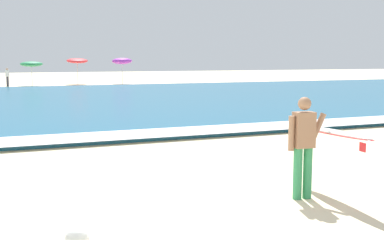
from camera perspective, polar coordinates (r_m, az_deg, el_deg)
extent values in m
plane|color=beige|center=(7.92, -3.11, -10.16)|extent=(160.00, 160.00, 0.00)
cube|color=#1E6084|center=(27.40, -16.94, 2.10)|extent=(120.00, 28.00, 0.14)
cube|color=white|center=(14.18, -11.92, -1.94)|extent=(120.00, 1.71, 0.01)
cylinder|color=#338E56|center=(8.42, 12.27, -6.15)|extent=(0.15, 0.15, 0.88)
cylinder|color=#338E56|center=(8.51, 13.37, -6.03)|extent=(0.15, 0.15, 0.88)
cube|color=#9E7051|center=(8.33, 12.96, -1.13)|extent=(0.36, 0.25, 0.60)
sphere|color=#9E7051|center=(8.28, 13.05, 1.89)|extent=(0.22, 0.22, 0.22)
cylinder|color=#9E7051|center=(8.23, 11.56, -1.55)|extent=(0.10, 0.10, 0.58)
cylinder|color=#9E7051|center=(8.48, 14.49, -0.89)|extent=(0.32, 0.13, 0.51)
ellipsoid|color=white|center=(8.60, 15.88, -1.30)|extent=(0.47, 2.25, 0.17)
ellipsoid|color=red|center=(8.60, 15.87, -1.42)|extent=(0.51, 2.34, 0.13)
cube|color=red|center=(7.89, 19.35, -3.03)|extent=(0.03, 0.14, 0.14)
cylinder|color=beige|center=(44.94, -18.24, 5.00)|extent=(0.05, 0.05, 1.82)
ellipsoid|color=#23844C|center=(44.92, -18.29, 6.24)|extent=(1.91, 1.92, 0.47)
cylinder|color=beige|center=(46.69, -13.26, 5.41)|extent=(0.05, 0.05, 2.10)
ellipsoid|color=red|center=(46.67, -13.29, 6.77)|extent=(1.93, 1.97, 0.61)
cylinder|color=beige|center=(46.40, -8.17, 5.48)|extent=(0.05, 0.05, 2.04)
ellipsoid|color=purple|center=(46.38, -8.20, 6.85)|extent=(1.87, 1.89, 0.65)
cylinder|color=#383842|center=(44.32, -20.79, 4.23)|extent=(0.20, 0.20, 0.84)
cube|color=white|center=(44.29, -20.83, 5.12)|extent=(0.32, 0.20, 0.54)
sphere|color=tan|center=(44.29, -20.85, 5.60)|extent=(0.20, 0.20, 0.20)
sphere|color=white|center=(6.33, -13.31, -13.39)|extent=(0.31, 0.31, 0.31)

